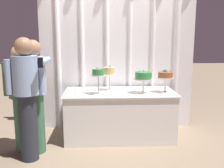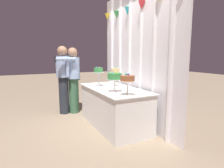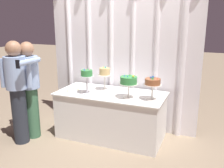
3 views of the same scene
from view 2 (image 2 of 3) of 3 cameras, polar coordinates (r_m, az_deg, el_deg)
ground_plane at (r=3.90m, az=-0.89°, el=-12.75°), size 24.00×24.00×0.00m
draped_curtain at (r=3.92m, az=7.27°, el=8.79°), size 2.73×0.15×2.80m
cake_table at (r=3.82m, az=0.46°, el=-7.05°), size 1.78×0.85×0.78m
cake_display_leftmost at (r=3.92m, az=-4.18°, el=3.72°), size 0.23×0.23×0.43m
cake_display_midleft at (r=3.89m, az=1.01°, el=3.41°), size 0.23×0.23×0.41m
cake_display_midright at (r=3.31m, az=0.85°, el=2.13°), size 0.29×0.29×0.38m
cake_display_rightmost at (r=3.02m, az=4.75°, el=1.32°), size 0.27×0.27×0.38m
tealight_far_left at (r=4.27m, az=-6.24°, el=0.08°), size 0.05×0.05×0.03m
tealight_near_left at (r=4.34m, az=-4.02°, el=0.24°), size 0.05×0.05×0.03m
tealight_near_right at (r=4.23m, az=-3.77°, el=0.01°), size 0.04×0.04×0.03m
guest_man_dark_suit at (r=4.92m, az=-11.66°, el=1.68°), size 0.50×0.35×1.54m
guest_girl_blue_dress at (r=4.69m, az=-11.85°, el=2.09°), size 0.49×0.63×1.62m
guest_man_pink_jacket at (r=4.68m, az=-14.71°, el=2.13°), size 0.47×0.42×1.65m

